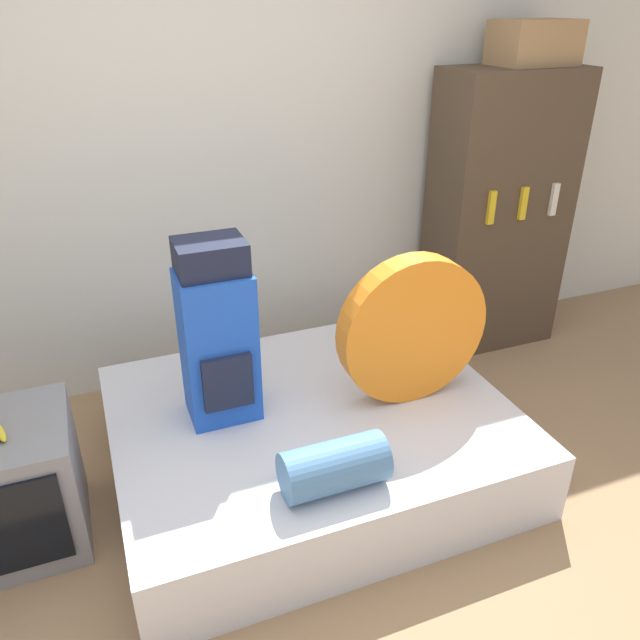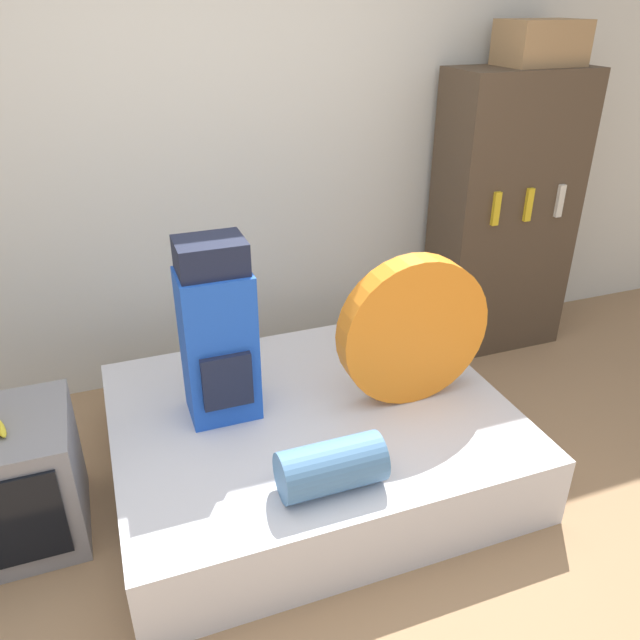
% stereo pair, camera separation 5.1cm
% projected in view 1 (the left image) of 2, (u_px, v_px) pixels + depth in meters
% --- Properties ---
extents(ground_plane, '(16.00, 16.00, 0.00)m').
position_uv_depth(ground_plane, '(331.00, 593.00, 2.38)').
color(ground_plane, '#997551').
extents(wall_back, '(8.00, 0.05, 2.60)m').
position_uv_depth(wall_back, '(203.00, 152.00, 3.25)').
color(wall_back, silver).
rests_on(wall_back, ground_plane).
extents(bed, '(1.78, 1.45, 0.34)m').
position_uv_depth(bed, '(312.00, 438.00, 2.94)').
color(bed, silver).
rests_on(bed, ground_plane).
extents(backpack, '(0.30, 0.28, 0.82)m').
position_uv_depth(backpack, '(218.00, 335.00, 2.66)').
color(backpack, blue).
rests_on(backpack, bed).
extents(tent_bag, '(0.70, 0.12, 0.70)m').
position_uv_depth(tent_bag, '(412.00, 329.00, 2.80)').
color(tent_bag, orange).
rests_on(tent_bag, bed).
extents(sleeping_roll, '(0.41, 0.20, 0.20)m').
position_uv_depth(sleeping_roll, '(334.00, 466.00, 2.36)').
color(sleeping_roll, teal).
rests_on(sleeping_roll, bed).
extents(television, '(0.55, 0.54, 0.56)m').
position_uv_depth(television, '(7.00, 488.00, 2.49)').
color(television, gray).
rests_on(television, ground_plane).
extents(bookshelf, '(0.81, 0.43, 1.68)m').
position_uv_depth(bookshelf, '(498.00, 215.00, 3.79)').
color(bookshelf, '#473828').
rests_on(bookshelf, ground_plane).
extents(cardboard_box, '(0.43, 0.30, 0.23)m').
position_uv_depth(cardboard_box, '(534.00, 42.00, 3.39)').
color(cardboard_box, '#99754C').
rests_on(cardboard_box, bookshelf).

